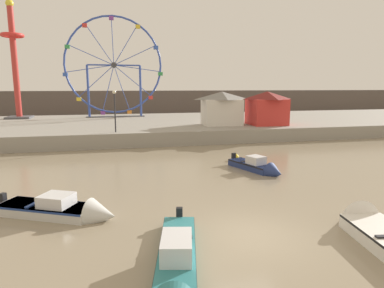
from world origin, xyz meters
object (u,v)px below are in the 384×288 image
at_px(drop_tower_red_tower, 15,62).
at_px(promenade_lamp_near, 115,105).
at_px(motorboat_pale_grey, 66,210).
at_px(motorboat_teal_painted, 176,267).
at_px(carnival_booth_white_ticket, 222,108).
at_px(ferris_wheel_blue_frame, 114,67).
at_px(motorboat_white_red_stripe, 373,228).
at_px(mooring_buoy_orange, 236,157).
at_px(carnival_booth_red_striped, 267,107).
at_px(motorboat_navy_blue, 259,167).

height_order(drop_tower_red_tower, promenade_lamp_near, drop_tower_red_tower).
height_order(motorboat_pale_grey, motorboat_teal_painted, motorboat_teal_painted).
bearing_deg(promenade_lamp_near, carnival_booth_white_ticket, 16.36).
bearing_deg(promenade_lamp_near, ferris_wheel_blue_frame, 89.47).
distance_m(ferris_wheel_blue_frame, carnival_booth_white_ticket, 16.61).
relative_size(motorboat_white_red_stripe, mooring_buoy_orange, 9.93).
height_order(carnival_booth_white_ticket, mooring_buoy_orange, carnival_booth_white_ticket).
xyz_separation_m(motorboat_teal_painted, promenade_lamp_near, (-1.40, 21.07, 3.38)).
relative_size(motorboat_white_red_stripe, drop_tower_red_tower, 0.31).
height_order(promenade_lamp_near, mooring_buoy_orange, promenade_lamp_near).
distance_m(motorboat_pale_grey, carnival_booth_red_striped, 25.34).
distance_m(motorboat_white_red_stripe, ferris_wheel_blue_frame, 36.96).
distance_m(motorboat_teal_painted, carnival_booth_white_ticket, 26.04).
bearing_deg(motorboat_pale_grey, drop_tower_red_tower, 133.17).
xyz_separation_m(carnival_booth_white_ticket, mooring_buoy_orange, (-2.39, -10.59, -2.81)).
height_order(carnival_booth_white_ticket, carnival_booth_red_striped, carnival_booth_red_striped).
xyz_separation_m(carnival_booth_white_ticket, carnival_booth_red_striped, (4.63, -0.71, 0.01)).
distance_m(carnival_booth_white_ticket, carnival_booth_red_striped, 4.68).
bearing_deg(carnival_booth_white_ticket, motorboat_pale_grey, -121.70).
bearing_deg(mooring_buoy_orange, motorboat_navy_blue, -85.64).
relative_size(carnival_booth_white_ticket, promenade_lamp_near, 1.19).
relative_size(carnival_booth_red_striped, promenade_lamp_near, 1.10).
distance_m(ferris_wheel_blue_frame, mooring_buoy_orange, 25.14).
distance_m(motorboat_teal_painted, ferris_wheel_blue_frame, 36.97).
height_order(motorboat_teal_painted, motorboat_white_red_stripe, motorboat_white_red_stripe).
height_order(motorboat_navy_blue, motorboat_white_red_stripe, motorboat_white_red_stripe).
distance_m(ferris_wheel_blue_frame, promenade_lamp_near, 15.66).
bearing_deg(drop_tower_red_tower, carnival_booth_white_ticket, -29.66).
height_order(motorboat_pale_grey, motorboat_navy_blue, motorboat_navy_blue).
xyz_separation_m(motorboat_navy_blue, motorboat_white_red_stripe, (0.13, -9.26, -0.01)).
height_order(ferris_wheel_blue_frame, drop_tower_red_tower, drop_tower_red_tower).
xyz_separation_m(carnival_booth_red_striped, mooring_buoy_orange, (-7.02, -9.89, -2.82)).
bearing_deg(drop_tower_red_tower, motorboat_teal_painted, -70.65).
xyz_separation_m(motorboat_teal_painted, carnival_booth_red_striped, (13.86, 23.48, 2.77)).
xyz_separation_m(motorboat_white_red_stripe, promenade_lamp_near, (-8.63, 20.07, 3.38)).
bearing_deg(ferris_wheel_blue_frame, motorboat_navy_blue, -72.15).
distance_m(motorboat_white_red_stripe, mooring_buoy_orange, 12.61).
relative_size(drop_tower_red_tower, carnival_booth_red_striped, 3.52).
distance_m(motorboat_navy_blue, carnival_booth_red_striped, 15.11).
bearing_deg(motorboat_teal_painted, motorboat_navy_blue, 157.86).
xyz_separation_m(ferris_wheel_blue_frame, promenade_lamp_near, (-0.14, -15.14, -3.97)).
distance_m(motorboat_pale_grey, ferris_wheel_blue_frame, 31.91).
bearing_deg(motorboat_white_red_stripe, ferris_wheel_blue_frame, 22.56).
distance_m(motorboat_pale_grey, drop_tower_red_tower, 33.86).
distance_m(motorboat_pale_grey, motorboat_navy_blue, 11.73).
xyz_separation_m(motorboat_pale_grey, carnival_booth_red_striped, (17.37, 18.24, 2.76)).
xyz_separation_m(ferris_wheel_blue_frame, carnival_booth_white_ticket, (10.50, -12.02, -4.59)).
relative_size(motorboat_navy_blue, motorboat_teal_painted, 0.70).
height_order(motorboat_white_red_stripe, carnival_booth_red_striped, carnival_booth_red_striped).
bearing_deg(promenade_lamp_near, motorboat_teal_painted, -86.19).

